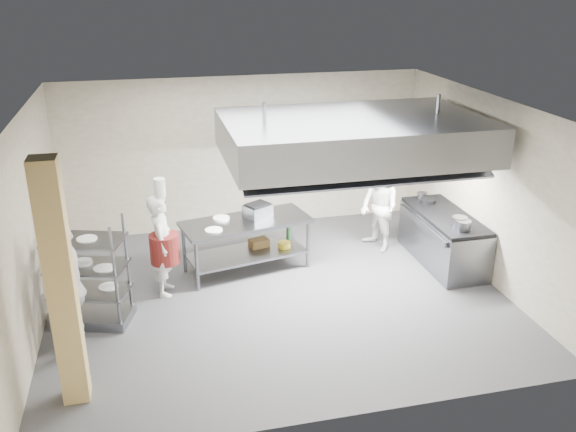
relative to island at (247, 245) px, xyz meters
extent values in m
plane|color=#343436|center=(0.33, -0.99, -0.46)|extent=(7.00, 7.00, 0.00)
plane|color=silver|center=(0.33, -0.99, 2.54)|extent=(7.00, 7.00, 0.00)
plane|color=gray|center=(0.33, 2.01, 1.04)|extent=(7.00, 0.00, 7.00)
plane|color=gray|center=(-3.17, -0.99, 1.04)|extent=(0.00, 6.00, 6.00)
plane|color=gray|center=(3.83, -0.99, 1.04)|extent=(0.00, 6.00, 6.00)
cube|color=#DAB970|center=(-2.57, -2.89, 1.04)|extent=(0.30, 0.30, 3.00)
cube|color=gray|center=(1.63, -0.59, 1.94)|extent=(4.00, 2.50, 0.60)
cube|color=white|center=(0.73, -0.59, 1.62)|extent=(1.60, 0.12, 0.04)
cube|color=white|center=(2.53, -0.59, 1.62)|extent=(1.60, 0.12, 0.04)
cube|color=gray|center=(2.13, 1.85, 1.04)|extent=(1.50, 0.28, 0.04)
cube|color=gray|center=(0.00, 0.00, 0.42)|extent=(2.28, 1.31, 0.06)
cube|color=gray|center=(0.00, 0.00, -0.16)|extent=(2.09, 1.19, 0.04)
cube|color=gray|center=(3.41, -0.49, -0.04)|extent=(0.80, 2.00, 0.84)
cube|color=black|center=(3.41, -0.49, 0.41)|extent=(0.78, 1.96, 0.06)
imported|color=white|center=(-1.40, -0.50, 0.37)|extent=(0.46, 0.65, 1.65)
imported|color=silver|center=(2.50, 0.29, 0.35)|extent=(0.80, 0.92, 1.61)
imported|color=white|center=(-2.67, -1.83, 0.48)|extent=(0.63, 1.16, 1.87)
cube|color=slate|center=(0.23, 0.13, 0.56)|extent=(0.53, 0.50, 0.21)
cube|color=olive|center=(0.25, 0.19, -0.06)|extent=(0.37, 0.30, 0.14)
cylinder|color=gray|center=(3.36, -1.05, 0.53)|extent=(0.24, 0.24, 0.17)
cylinder|color=white|center=(-2.47, -1.14, 0.06)|extent=(0.28, 0.28, 0.05)
camera|label=1|loc=(-1.51, -9.35, 4.30)|focal=38.00mm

